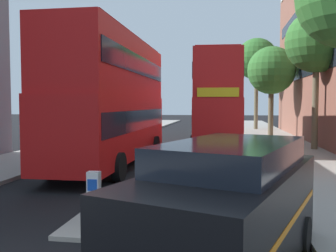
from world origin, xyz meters
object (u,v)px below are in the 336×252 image
(keep_left_bollard, at_px, (94,198))
(taxi_minivan, at_px, (227,210))
(double_decker_bus_oncoming, at_px, (216,99))
(double_decker_bus_away, at_px, (113,97))

(keep_left_bollard, distance_m, taxi_minivan, 3.66)
(double_decker_bus_oncoming, xyz_separation_m, taxi_minivan, (0.68, -17.67, -1.96))
(double_decker_bus_away, distance_m, double_decker_bus_oncoming, 8.73)
(double_decker_bus_away, bearing_deg, double_decker_bus_oncoming, 60.73)
(double_decker_bus_oncoming, height_order, taxi_minivan, double_decker_bus_oncoming)
(keep_left_bollard, xyz_separation_m, double_decker_bus_oncoming, (2.26, 15.54, 2.42))
(keep_left_bollard, height_order, double_decker_bus_oncoming, double_decker_bus_oncoming)
(keep_left_bollard, relative_size, double_decker_bus_oncoming, 0.10)
(keep_left_bollard, distance_m, double_decker_bus_away, 8.53)
(double_decker_bus_oncoming, bearing_deg, keep_left_bollard, -98.26)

